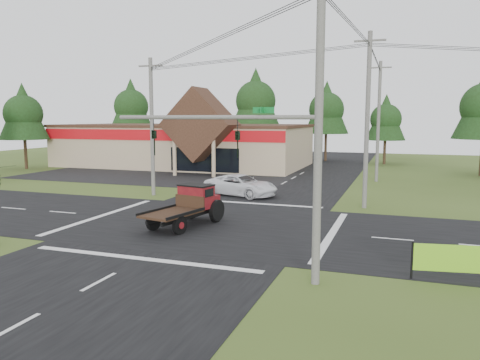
% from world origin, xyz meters
% --- Properties ---
extents(ground, '(120.00, 120.00, 0.00)m').
position_xyz_m(ground, '(0.00, 0.00, 0.00)').
color(ground, '#3B4E1C').
rests_on(ground, ground).
extents(road_ns, '(12.00, 120.00, 0.02)m').
position_xyz_m(road_ns, '(0.00, 0.00, 0.01)').
color(road_ns, black).
rests_on(road_ns, ground).
extents(road_ew, '(120.00, 12.00, 0.02)m').
position_xyz_m(road_ew, '(0.00, 0.00, 0.01)').
color(road_ew, black).
rests_on(road_ew, ground).
extents(parking_apron, '(28.00, 14.00, 0.02)m').
position_xyz_m(parking_apron, '(-14.00, 19.00, 0.01)').
color(parking_apron, black).
rests_on(parking_apron, ground).
extents(cvs_building, '(30.40, 18.20, 9.19)m').
position_xyz_m(cvs_building, '(-15.70, 29.57, 2.78)').
color(cvs_building, tan).
rests_on(cvs_building, ground).
extents(traffic_signal_mast, '(8.12, 0.24, 7.00)m').
position_xyz_m(traffic_signal_mast, '(5.82, -7.50, 4.43)').
color(traffic_signal_mast, '#595651').
rests_on(traffic_signal_mast, ground).
extents(utility_pole_nr, '(2.00, 0.30, 11.00)m').
position_xyz_m(utility_pole_nr, '(7.50, -7.50, 5.64)').
color(utility_pole_nr, '#595651').
rests_on(utility_pole_nr, ground).
extents(utility_pole_nw, '(2.00, 0.30, 10.50)m').
position_xyz_m(utility_pole_nw, '(-8.00, 8.00, 5.39)').
color(utility_pole_nw, '#595651').
rests_on(utility_pole_nw, ground).
extents(utility_pole_ne, '(2.00, 0.30, 11.50)m').
position_xyz_m(utility_pole_ne, '(8.00, 8.00, 5.89)').
color(utility_pole_ne, '#595651').
rests_on(utility_pole_ne, ground).
extents(utility_pole_n, '(2.00, 0.30, 11.20)m').
position_xyz_m(utility_pole_n, '(8.00, 22.00, 5.74)').
color(utility_pole_n, '#595651').
rests_on(utility_pole_n, ground).
extents(tree_row_a, '(6.72, 6.72, 12.12)m').
position_xyz_m(tree_row_a, '(-30.00, 40.00, 8.05)').
color(tree_row_a, '#332316').
rests_on(tree_row_a, ground).
extents(tree_row_b, '(5.60, 5.60, 10.10)m').
position_xyz_m(tree_row_b, '(-20.00, 42.00, 6.70)').
color(tree_row_b, '#332316').
rests_on(tree_row_b, ground).
extents(tree_row_c, '(7.28, 7.28, 13.13)m').
position_xyz_m(tree_row_c, '(-10.00, 41.00, 8.72)').
color(tree_row_c, '#332316').
rests_on(tree_row_c, ground).
extents(tree_row_d, '(6.16, 6.16, 11.11)m').
position_xyz_m(tree_row_d, '(0.00, 42.00, 7.38)').
color(tree_row_d, '#332316').
rests_on(tree_row_d, ground).
extents(tree_row_e, '(5.04, 5.04, 9.09)m').
position_xyz_m(tree_row_e, '(8.00, 40.00, 6.03)').
color(tree_row_e, '#332316').
rests_on(tree_row_e, ground).
extents(tree_side_w, '(5.60, 5.60, 10.10)m').
position_xyz_m(tree_side_w, '(-32.00, 20.00, 6.70)').
color(tree_side_w, '#332316').
rests_on(tree_side_w, ground).
extents(antique_flatbed_truck, '(3.13, 5.73, 2.27)m').
position_xyz_m(antique_flatbed_truck, '(-0.95, -0.90, 1.13)').
color(antique_flatbed_truck, '#4E0B12').
rests_on(antique_flatbed_truck, ground).
extents(roadside_banner, '(4.16, 0.80, 1.43)m').
position_xyz_m(roadside_banner, '(12.82, -5.52, 0.72)').
color(roadside_banner, '#6EB818').
rests_on(roadside_banner, ground).
extents(white_pickup, '(6.39, 4.23, 1.63)m').
position_xyz_m(white_pickup, '(-1.46, 10.04, 0.81)').
color(white_pickup, white).
rests_on(white_pickup, ground).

